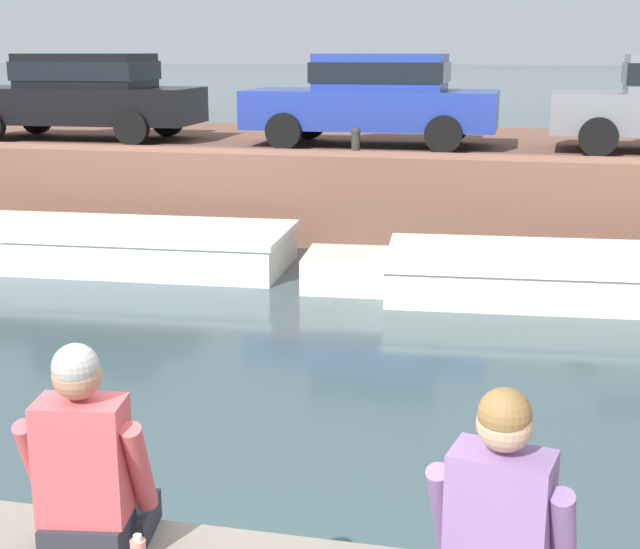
{
  "coord_description": "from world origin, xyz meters",
  "views": [
    {
      "loc": [
        1.58,
        -3.44,
        3.04
      ],
      "look_at": [
        0.02,
        3.51,
        1.25
      ],
      "focal_mm": 50.0,
      "sensor_mm": 36.0,
      "label": 1
    }
  ],
  "objects_px": {
    "boat_moored_central_cream": "(585,275)",
    "car_leftmost_black": "(82,92)",
    "car_left_inner_blue": "(375,96)",
    "person_seated_right": "(88,475)",
    "boat_moored_west_white": "(81,244)",
    "mooring_bollard_mid": "(356,140)",
    "person_seated_middle": "(501,536)"
  },
  "relations": [
    {
      "from": "boat_moored_west_white",
      "to": "boat_moored_central_cream",
      "type": "height_order",
      "value": "boat_moored_west_white"
    },
    {
      "from": "car_leftmost_black",
      "to": "person_seated_right",
      "type": "distance_m",
      "value": 13.62
    },
    {
      "from": "boat_moored_west_white",
      "to": "person_seated_right",
      "type": "xyz_separation_m",
      "value": [
        4.53,
        -8.59,
        1.04
      ]
    },
    {
      "from": "person_seated_middle",
      "to": "car_left_inner_blue",
      "type": "bearing_deg",
      "value": 101.37
    },
    {
      "from": "boat_moored_central_cream",
      "to": "person_seated_right",
      "type": "height_order",
      "value": "person_seated_right"
    },
    {
      "from": "mooring_bollard_mid",
      "to": "person_seated_right",
      "type": "height_order",
      "value": "person_seated_right"
    },
    {
      "from": "car_leftmost_black",
      "to": "person_seated_right",
      "type": "xyz_separation_m",
      "value": [
        6.17,
        -12.11,
        -0.98
      ]
    },
    {
      "from": "mooring_bollard_mid",
      "to": "car_leftmost_black",
      "type": "bearing_deg",
      "value": 164.31
    },
    {
      "from": "boat_moored_west_white",
      "to": "mooring_bollard_mid",
      "type": "bearing_deg",
      "value": 28.46
    },
    {
      "from": "boat_moored_west_white",
      "to": "mooring_bollard_mid",
      "type": "distance_m",
      "value": 4.46
    },
    {
      "from": "boat_moored_central_cream",
      "to": "car_leftmost_black",
      "type": "relative_size",
      "value": 1.54
    },
    {
      "from": "boat_moored_central_cream",
      "to": "car_leftmost_black",
      "type": "bearing_deg",
      "value": 156.79
    },
    {
      "from": "car_leftmost_black",
      "to": "car_left_inner_blue",
      "type": "height_order",
      "value": "same"
    },
    {
      "from": "car_left_inner_blue",
      "to": "person_seated_right",
      "type": "relative_size",
      "value": 4.38
    },
    {
      "from": "person_seated_right",
      "to": "car_left_inner_blue",
      "type": "bearing_deg",
      "value": 93.57
    },
    {
      "from": "person_seated_right",
      "to": "mooring_bollard_mid",
      "type": "bearing_deg",
      "value": 94.37
    },
    {
      "from": "boat_moored_central_cream",
      "to": "car_left_inner_blue",
      "type": "height_order",
      "value": "car_left_inner_blue"
    },
    {
      "from": "mooring_bollard_mid",
      "to": "person_seated_right",
      "type": "relative_size",
      "value": 0.46
    },
    {
      "from": "person_seated_right",
      "to": "person_seated_middle",
      "type": "relative_size",
      "value": 1.0
    },
    {
      "from": "person_seated_right",
      "to": "car_leftmost_black",
      "type": "bearing_deg",
      "value": 117.0
    },
    {
      "from": "boat_moored_west_white",
      "to": "car_left_inner_blue",
      "type": "distance_m",
      "value": 5.54
    },
    {
      "from": "car_left_inner_blue",
      "to": "car_leftmost_black",
      "type": "bearing_deg",
      "value": 179.98
    },
    {
      "from": "person_seated_middle",
      "to": "person_seated_right",
      "type": "bearing_deg",
      "value": 176.18
    },
    {
      "from": "boat_moored_west_white",
      "to": "boat_moored_central_cream",
      "type": "distance_m",
      "value": 7.12
    },
    {
      "from": "person_seated_middle",
      "to": "mooring_bollard_mid",
      "type": "bearing_deg",
      "value": 103.2
    },
    {
      "from": "boat_moored_central_cream",
      "to": "car_left_inner_blue",
      "type": "relative_size",
      "value": 1.6
    },
    {
      "from": "car_left_inner_blue",
      "to": "person_seated_middle",
      "type": "bearing_deg",
      "value": -78.63
    },
    {
      "from": "car_left_inner_blue",
      "to": "mooring_bollard_mid",
      "type": "xyz_separation_m",
      "value": [
        -0.05,
        -1.5,
        -0.61
      ]
    },
    {
      "from": "boat_moored_west_white",
      "to": "person_seated_middle",
      "type": "height_order",
      "value": "person_seated_middle"
    },
    {
      "from": "boat_moored_central_cream",
      "to": "mooring_bollard_mid",
      "type": "bearing_deg",
      "value": 146.48
    },
    {
      "from": "person_seated_middle",
      "to": "boat_moored_central_cream",
      "type": "bearing_deg",
      "value": 84.04
    },
    {
      "from": "car_leftmost_black",
      "to": "mooring_bollard_mid",
      "type": "bearing_deg",
      "value": -15.69
    }
  ]
}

